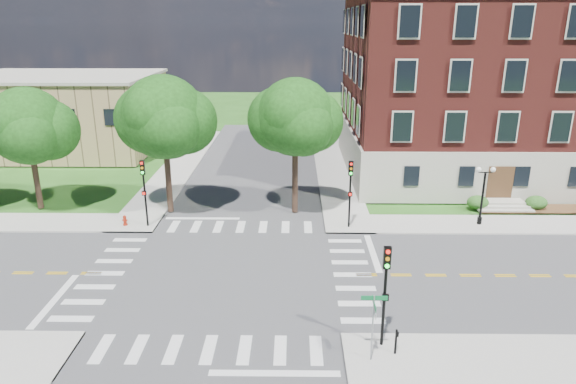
{
  "coord_description": "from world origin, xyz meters",
  "views": [
    {
      "loc": [
        3.78,
        -26.65,
        13.95
      ],
      "look_at": [
        3.39,
        5.55,
        3.2
      ],
      "focal_mm": 32.0,
      "sensor_mm": 36.0,
      "label": 1
    }
  ],
  "objects_px": {
    "traffic_signal_se": "(385,284)",
    "street_sign_pole": "(373,315)",
    "push_button_post": "(396,340)",
    "traffic_signal_nw": "(144,185)",
    "twin_lamp_west": "(483,192)",
    "fire_hydrant": "(125,221)",
    "traffic_signal_ne": "(350,186)"
  },
  "relations": [
    {
      "from": "street_sign_pole",
      "to": "fire_hydrant",
      "type": "relative_size",
      "value": 4.13
    },
    {
      "from": "traffic_signal_ne",
      "to": "traffic_signal_nw",
      "type": "height_order",
      "value": "same"
    },
    {
      "from": "twin_lamp_west",
      "to": "street_sign_pole",
      "type": "bearing_deg",
      "value": -122.49
    },
    {
      "from": "push_button_post",
      "to": "traffic_signal_nw",
      "type": "bearing_deg",
      "value": 135.44
    },
    {
      "from": "traffic_signal_ne",
      "to": "fire_hydrant",
      "type": "relative_size",
      "value": 6.4
    },
    {
      "from": "traffic_signal_se",
      "to": "street_sign_pole",
      "type": "height_order",
      "value": "traffic_signal_se"
    },
    {
      "from": "twin_lamp_west",
      "to": "traffic_signal_nw",
      "type": "bearing_deg",
      "value": -178.46
    },
    {
      "from": "street_sign_pole",
      "to": "twin_lamp_west",
      "type": "bearing_deg",
      "value": 57.51
    },
    {
      "from": "traffic_signal_nw",
      "to": "push_button_post",
      "type": "distance_m",
      "value": 20.98
    },
    {
      "from": "traffic_signal_ne",
      "to": "push_button_post",
      "type": "xyz_separation_m",
      "value": [
        0.57,
        -14.6,
        -2.39
      ]
    },
    {
      "from": "twin_lamp_west",
      "to": "push_button_post",
      "type": "bearing_deg",
      "value": -120.15
    },
    {
      "from": "traffic_signal_ne",
      "to": "push_button_post",
      "type": "relative_size",
      "value": 4.0
    },
    {
      "from": "traffic_signal_nw",
      "to": "fire_hydrant",
      "type": "relative_size",
      "value": 6.4
    },
    {
      "from": "traffic_signal_ne",
      "to": "fire_hydrant",
      "type": "height_order",
      "value": "traffic_signal_ne"
    },
    {
      "from": "traffic_signal_ne",
      "to": "street_sign_pole",
      "type": "xyz_separation_m",
      "value": [
        -0.55,
        -15.02,
        -0.88
      ]
    },
    {
      "from": "twin_lamp_west",
      "to": "fire_hydrant",
      "type": "height_order",
      "value": "twin_lamp_west"
    },
    {
      "from": "traffic_signal_nw",
      "to": "street_sign_pole",
      "type": "relative_size",
      "value": 1.55
    },
    {
      "from": "traffic_signal_ne",
      "to": "fire_hydrant",
      "type": "distance_m",
      "value": 16.15
    },
    {
      "from": "traffic_signal_se",
      "to": "traffic_signal_ne",
      "type": "bearing_deg",
      "value": 90.31
    },
    {
      "from": "traffic_signal_nw",
      "to": "fire_hydrant",
      "type": "bearing_deg",
      "value": 177.11
    },
    {
      "from": "traffic_signal_se",
      "to": "traffic_signal_nw",
      "type": "height_order",
      "value": "same"
    },
    {
      "from": "twin_lamp_west",
      "to": "street_sign_pole",
      "type": "xyz_separation_m",
      "value": [
        -9.98,
        -15.68,
        -0.21
      ]
    },
    {
      "from": "twin_lamp_west",
      "to": "push_button_post",
      "type": "distance_m",
      "value": 17.74
    },
    {
      "from": "traffic_signal_se",
      "to": "twin_lamp_west",
      "type": "height_order",
      "value": "traffic_signal_se"
    },
    {
      "from": "push_button_post",
      "to": "traffic_signal_se",
      "type": "bearing_deg",
      "value": 126.12
    },
    {
      "from": "traffic_signal_ne",
      "to": "traffic_signal_nw",
      "type": "bearing_deg",
      "value": 179.89
    },
    {
      "from": "traffic_signal_se",
      "to": "traffic_signal_ne",
      "type": "height_order",
      "value": "same"
    },
    {
      "from": "traffic_signal_se",
      "to": "traffic_signal_nw",
      "type": "bearing_deg",
      "value": 135.82
    },
    {
      "from": "traffic_signal_nw",
      "to": "traffic_signal_se",
      "type": "bearing_deg",
      "value": -44.18
    },
    {
      "from": "traffic_signal_ne",
      "to": "street_sign_pole",
      "type": "distance_m",
      "value": 15.06
    },
    {
      "from": "traffic_signal_ne",
      "to": "twin_lamp_west",
      "type": "bearing_deg",
      "value": 4.02
    },
    {
      "from": "traffic_signal_se",
      "to": "push_button_post",
      "type": "bearing_deg",
      "value": -53.88
    }
  ]
}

